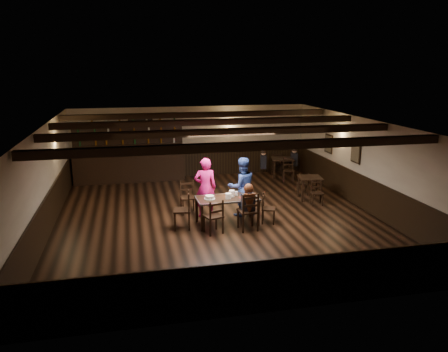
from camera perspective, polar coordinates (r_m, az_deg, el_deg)
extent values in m
plane|color=black|center=(12.48, -0.86, -5.45)|extent=(10.00, 10.00, 0.00)
cube|color=beige|center=(16.92, -4.28, 4.50)|extent=(9.00, 0.02, 2.70)
cube|color=beige|center=(7.49, 6.86, -8.32)|extent=(9.00, 0.02, 2.70)
cube|color=beige|center=(12.06, -22.33, -0.55)|extent=(0.02, 10.00, 2.70)
cube|color=beige|center=(13.70, 17.90, 1.51)|extent=(0.02, 10.00, 2.70)
cube|color=silver|center=(11.85, -0.91, 6.93)|extent=(9.00, 10.00, 0.02)
cube|color=black|center=(17.06, -4.22, 1.67)|extent=(9.00, 0.04, 1.00)
cube|color=black|center=(7.88, 6.60, -13.96)|extent=(9.00, 0.04, 1.00)
cube|color=black|center=(12.29, -21.82, -4.38)|extent=(0.04, 10.00, 1.00)
cube|color=black|center=(13.88, 17.52, -1.92)|extent=(0.04, 10.00, 1.00)
cube|color=black|center=(16.66, -10.82, 5.88)|extent=(0.90, 0.03, 1.00)
cube|color=black|center=(16.64, -10.81, 5.87)|extent=(0.80, 0.02, 0.90)
cube|color=black|center=(14.06, 16.86, 2.94)|extent=(0.03, 0.55, 0.65)
cube|color=#72664C|center=(14.05, 16.79, 2.94)|extent=(0.02, 0.45, 0.55)
cube|color=black|center=(15.72, 13.51, 4.13)|extent=(0.03, 0.55, 0.65)
cube|color=#72664C|center=(15.71, 13.45, 4.13)|extent=(0.02, 0.45, 0.55)
cube|color=black|center=(8.98, 2.92, 3.89)|extent=(8.90, 0.18, 0.18)
cube|color=black|center=(10.89, 0.14, 5.75)|extent=(8.90, 0.18, 0.18)
cube|color=black|center=(12.83, -1.81, 7.05)|extent=(8.90, 0.18, 0.18)
cube|color=black|center=(14.79, -3.25, 8.00)|extent=(8.90, 0.18, 0.18)
cube|color=black|center=(11.39, -2.90, -5.54)|extent=(0.06, 0.06, 0.71)
cube|color=black|center=(12.06, -3.58, -4.43)|extent=(0.06, 0.06, 0.71)
cube|color=black|center=(11.78, 4.51, -4.90)|extent=(0.06, 0.06, 0.71)
cube|color=black|center=(12.42, 3.45, -3.86)|extent=(0.06, 0.06, 0.71)
cube|color=black|center=(11.77, 0.42, -2.94)|extent=(1.69, 0.89, 0.04)
cube|color=#A5A8AD|center=(12.14, -0.07, -2.40)|extent=(1.67, 0.09, 0.05)
cube|color=#A5A8AD|center=(11.40, 0.94, -3.52)|extent=(1.67, 0.09, 0.05)
cube|color=#A5A8AD|center=(12.00, 4.20, -2.65)|extent=(0.06, 0.83, 0.05)
cube|color=#A5A8AD|center=(11.60, -3.50, -3.24)|extent=(0.06, 0.83, 0.05)
cube|color=black|center=(11.54, -1.02, -5.99)|extent=(0.04, 0.04, 0.44)
cube|color=black|center=(11.26, -0.15, -6.51)|extent=(0.04, 0.04, 0.44)
cube|color=black|center=(11.38, -2.63, -6.31)|extent=(0.04, 0.04, 0.44)
cube|color=black|center=(11.09, -1.79, -6.85)|extent=(0.04, 0.04, 0.44)
cube|color=black|center=(11.23, -1.40, -5.28)|extent=(0.53, 0.52, 0.04)
cube|color=black|center=(11.02, -0.97, -4.42)|extent=(0.41, 0.17, 0.46)
cube|color=black|center=(11.03, -0.97, -4.64)|extent=(0.35, 0.14, 0.05)
cube|color=black|center=(10.97, -0.98, -3.75)|extent=(0.35, 0.14, 0.05)
cube|color=black|center=(11.78, 3.74, -5.44)|extent=(0.04, 0.04, 0.49)
cube|color=black|center=(11.44, 4.45, -6.06)|extent=(0.04, 0.04, 0.49)
cube|color=black|center=(11.65, 1.84, -5.65)|extent=(0.04, 0.04, 0.49)
cube|color=black|center=(11.30, 2.50, -6.29)|extent=(0.04, 0.04, 0.49)
cube|color=black|center=(11.45, 3.15, -4.60)|extent=(0.52, 0.50, 0.05)
cube|color=black|center=(11.20, 3.52, -3.66)|extent=(0.48, 0.08, 0.51)
cube|color=black|center=(11.22, 3.52, -3.91)|extent=(0.41, 0.07, 0.06)
cube|color=black|center=(11.15, 3.53, -2.90)|extent=(0.41, 0.07, 0.06)
cube|color=black|center=(11.89, -6.41, -5.37)|extent=(0.04, 0.04, 0.47)
cube|color=black|center=(11.89, -4.60, -5.32)|extent=(0.04, 0.04, 0.47)
cube|color=black|center=(11.51, -6.43, -6.03)|extent=(0.04, 0.04, 0.47)
cube|color=black|center=(11.51, -4.56, -5.98)|extent=(0.04, 0.04, 0.47)
cube|color=black|center=(11.61, -5.53, -4.47)|extent=(0.49, 0.51, 0.04)
cube|color=black|center=(11.54, -4.63, -3.28)|extent=(0.09, 0.46, 0.50)
cube|color=black|center=(11.55, -4.62, -3.51)|extent=(0.07, 0.40, 0.06)
cube|color=black|center=(11.49, -4.64, -2.57)|extent=(0.07, 0.40, 0.06)
cube|color=black|center=(11.95, 6.51, -5.49)|extent=(0.04, 0.04, 0.39)
cube|color=black|center=(11.96, 5.04, -5.42)|extent=(0.04, 0.04, 0.39)
cube|color=black|center=(12.25, 6.58, -4.98)|extent=(0.04, 0.04, 0.39)
cube|color=black|center=(12.27, 5.15, -4.92)|extent=(0.04, 0.04, 0.39)
cube|color=black|center=(12.04, 5.84, -4.25)|extent=(0.47, 0.48, 0.04)
cube|color=black|center=(11.98, 5.14, -3.30)|extent=(0.17, 0.36, 0.40)
cube|color=black|center=(11.99, 5.13, -3.48)|extent=(0.14, 0.31, 0.04)
cube|color=black|center=(11.95, 5.15, -2.74)|extent=(0.14, 0.31, 0.04)
cube|color=black|center=(12.64, -5.37, -4.19)|extent=(0.04, 0.04, 0.45)
cube|color=black|center=(12.97, -5.63, -3.70)|extent=(0.04, 0.04, 0.45)
cube|color=black|center=(12.70, -3.70, -4.06)|extent=(0.04, 0.04, 0.45)
cube|color=black|center=(13.03, -4.00, -3.58)|extent=(0.04, 0.04, 0.45)
cube|color=black|center=(12.76, -4.70, -2.83)|extent=(0.45, 0.43, 0.04)
cube|color=black|center=(12.86, -4.86, -1.61)|extent=(0.44, 0.05, 0.47)
cube|color=black|center=(12.88, -4.85, -1.81)|extent=(0.38, 0.04, 0.05)
cube|color=black|center=(12.83, -4.87, -1.00)|extent=(0.38, 0.04, 0.05)
imported|color=#FF228A|center=(12.34, -2.46, -1.52)|extent=(0.66, 0.46, 1.71)
imported|color=navy|center=(12.45, 2.35, -1.40)|extent=(0.90, 0.74, 1.70)
cube|color=black|center=(11.56, 2.99, -4.38)|extent=(0.32, 0.32, 0.13)
cube|color=black|center=(11.38, 3.17, -3.47)|extent=(0.34, 0.20, 0.48)
cylinder|color=black|center=(11.31, 3.18, -2.41)|extent=(0.10, 0.34, 0.34)
sphere|color=#D8A384|center=(11.27, 3.19, -1.68)|extent=(0.21, 0.21, 0.21)
sphere|color=#35180C|center=(11.24, 3.23, -1.68)|extent=(0.26, 0.26, 0.26)
cone|color=#35180C|center=(11.27, 3.34, -3.77)|extent=(0.20, 0.20, 0.60)
cylinder|color=white|center=(11.66, -1.89, -2.96)|extent=(0.29, 0.29, 0.01)
cylinder|color=white|center=(11.65, -1.90, -2.74)|extent=(0.23, 0.23, 0.08)
cylinder|color=silver|center=(11.65, -1.90, -2.83)|extent=(0.25, 0.25, 0.04)
cylinder|color=white|center=(11.65, 0.56, -2.63)|extent=(0.16, 0.16, 0.15)
cylinder|color=white|center=(11.83, 1.02, -2.29)|extent=(0.15, 0.15, 0.18)
cylinder|color=#A5A8AD|center=(11.90, 0.38, -2.56)|extent=(0.05, 0.05, 0.03)
sphere|color=orange|center=(11.89, 0.38, -2.43)|extent=(0.03, 0.03, 0.03)
cylinder|color=silver|center=(11.80, 2.34, -2.59)|extent=(0.03, 0.03, 0.08)
cylinder|color=#A5A8AD|center=(11.83, 2.73, -2.51)|extent=(0.04, 0.04, 0.10)
cylinder|color=silver|center=(11.94, 1.65, -2.29)|extent=(0.07, 0.07, 0.12)
cube|color=maroon|center=(11.80, 2.90, -2.79)|extent=(0.41, 0.37, 0.00)
cube|color=#0D1745|center=(12.04, 2.89, -2.44)|extent=(0.35, 0.28, 0.00)
cube|color=black|center=(16.58, -12.19, 1.19)|extent=(4.01, 0.60, 1.10)
cube|color=black|center=(16.46, -12.29, 3.14)|extent=(4.21, 0.70, 0.05)
cube|color=black|center=(16.73, -12.30, 3.23)|extent=(4.01, 0.10, 2.20)
cube|color=black|center=(16.58, -12.34, 4.01)|extent=(3.91, 0.22, 0.03)
cube|color=black|center=(16.53, -12.40, 5.20)|extent=(3.91, 0.22, 0.03)
cube|color=black|center=(16.48, -12.47, 6.41)|extent=(3.91, 0.22, 0.03)
cube|color=black|center=(14.21, 11.18, -0.19)|extent=(0.82, 0.82, 0.04)
cube|color=black|center=(13.97, 10.22, -1.99)|extent=(0.04, 0.04, 0.71)
cube|color=black|center=(14.52, 9.72, -1.35)|extent=(0.04, 0.04, 0.71)
cube|color=black|center=(14.11, 12.54, -1.94)|extent=(0.04, 0.04, 0.71)
cube|color=black|center=(14.65, 11.95, -1.31)|extent=(0.04, 0.04, 0.71)
cube|color=black|center=(16.89, 7.65, 2.25)|extent=(0.98, 0.98, 0.04)
cube|color=black|center=(16.61, 6.58, 0.75)|extent=(0.05, 0.05, 0.71)
cube|color=black|center=(17.26, 6.37, 1.28)|extent=(0.05, 0.05, 0.71)
cube|color=black|center=(16.69, 8.89, 0.74)|extent=(0.05, 0.05, 0.71)
cube|color=black|center=(17.34, 8.59, 1.26)|extent=(0.05, 0.05, 0.71)
cube|color=black|center=(16.37, 5.14, 1.88)|extent=(0.28, 0.38, 0.49)
sphere|color=#D8A384|center=(16.30, 5.17, 3.02)|extent=(0.19, 0.19, 0.19)
sphere|color=black|center=(16.29, 5.17, 3.12)|extent=(0.20, 0.20, 0.20)
cube|color=black|center=(16.95, 9.14, 2.19)|extent=(0.26, 0.37, 0.49)
sphere|color=#D8A384|center=(16.89, 9.18, 3.28)|extent=(0.19, 0.19, 0.19)
sphere|color=black|center=(16.88, 9.19, 3.37)|extent=(0.20, 0.20, 0.20)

